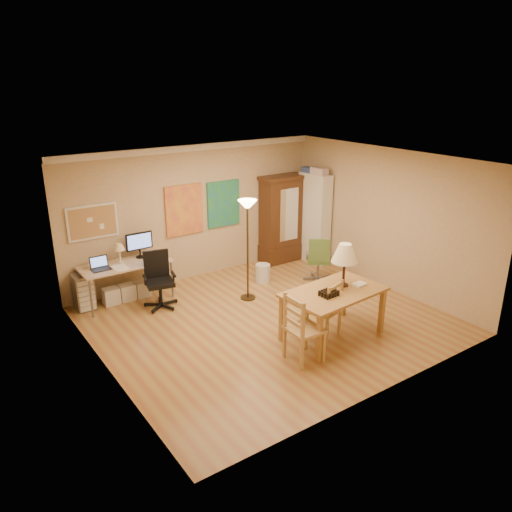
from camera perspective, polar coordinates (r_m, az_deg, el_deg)
floor at (r=8.57m, az=1.37°, el=-7.37°), size 5.50×5.50×0.00m
crown_molding at (r=9.80m, az=-7.19°, el=12.19°), size 5.50×0.08×0.12m
corkboard at (r=9.28m, az=-18.17°, el=3.73°), size 0.90×0.04×0.62m
art_panel_left at (r=9.93m, az=-8.20°, el=5.23°), size 0.80×0.04×1.00m
art_panel_right at (r=10.34m, az=-3.74°, el=5.98°), size 0.75×0.04×0.95m
dining_table at (r=7.86m, az=9.36°, el=-2.72°), size 1.65×1.07×1.49m
ladder_chair_back at (r=7.94m, az=7.96°, el=-6.26°), size 0.55×0.54×0.97m
ladder_chair_left at (r=7.26m, az=5.33°, el=-8.45°), size 0.48×0.50×1.05m
torchiere_lamp at (r=8.86m, az=-0.98°, el=4.07°), size 0.34×0.34×1.88m
computer_desk at (r=9.45m, az=-14.48°, el=-2.38°), size 1.61×0.70×1.22m
office_chair_black at (r=9.13m, az=-10.91°, el=-4.10°), size 0.62×0.62×1.01m
office_chair_green at (r=10.14m, az=7.10°, el=-1.53°), size 0.60×0.60×0.94m
drawer_cart at (r=9.37m, az=-19.10°, el=-3.90°), size 0.32×0.39×0.65m
armoire at (r=11.07m, az=3.05°, el=3.63°), size 1.04×0.50×1.92m
bookshelf at (r=11.03m, az=6.64°, el=4.27°), size 0.30×0.79×1.98m
wastebin at (r=10.05m, az=0.78°, el=-1.97°), size 0.30×0.30×0.37m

